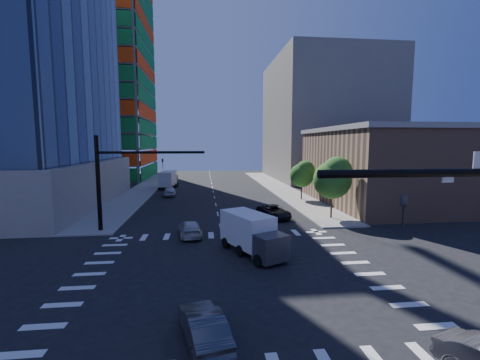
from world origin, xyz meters
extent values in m
plane|color=black|center=(0.00, 0.00, 0.00)|extent=(160.00, 160.00, 0.00)
cube|color=silver|center=(0.00, 0.00, 0.01)|extent=(20.00, 20.00, 0.01)
cube|color=gray|center=(12.50, 40.00, 0.07)|extent=(5.00, 60.00, 0.15)
cube|color=gray|center=(-12.50, 40.00, 0.07)|extent=(5.00, 60.00, 0.15)
cube|color=#178337|center=(-14.90, 62.00, 24.50)|extent=(0.12, 24.00, 49.00)
cube|color=#F0400E|center=(-27.50, 49.40, 24.50)|extent=(24.00, 0.12, 49.00)
cube|color=#906A54|center=(25.00, 22.00, 5.00)|extent=(20.00, 22.00, 10.00)
cube|color=gray|center=(25.00, 22.00, 10.30)|extent=(20.50, 22.50, 0.60)
cube|color=slate|center=(27.00, 55.00, 14.00)|extent=(24.00, 30.00, 28.00)
imported|color=black|center=(4.00, -11.50, 6.45)|extent=(0.16, 0.20, 1.00)
cylinder|color=black|center=(-11.50, 11.50, 4.65)|extent=(0.40, 0.40, 9.00)
cylinder|color=black|center=(-6.50, 11.50, 7.55)|extent=(10.00, 0.24, 0.24)
imported|color=black|center=(-5.50, 11.50, 6.45)|extent=(0.16, 0.20, 1.00)
cylinder|color=#382316|center=(12.50, 14.00, 1.29)|extent=(0.20, 0.20, 2.27)
sphere|color=#16551B|center=(12.50, 14.00, 4.38)|extent=(4.16, 4.16, 4.16)
sphere|color=#437125|center=(12.90, 13.70, 5.35)|extent=(3.25, 3.25, 3.25)
cylinder|color=#382316|center=(12.80, 26.00, 1.11)|extent=(0.20, 0.20, 1.92)
sphere|color=#16551B|center=(12.80, 26.00, 3.72)|extent=(3.52, 3.52, 3.52)
sphere|color=#437125|center=(13.20, 25.70, 4.55)|extent=(2.75, 2.75, 2.75)
imported|color=black|center=(6.24, 15.20, 0.73)|extent=(3.60, 5.65, 1.45)
imported|color=silver|center=(-2.89, 9.06, 0.68)|extent=(2.42, 4.86, 1.36)
imported|color=#B6B9BE|center=(-7.10, 32.35, 0.78)|extent=(2.02, 4.66, 1.56)
imported|color=#424347|center=(-1.67, -6.98, 0.71)|extent=(2.48, 4.56, 1.43)
cube|color=silver|center=(2.11, 3.45, 1.80)|extent=(4.04, 5.25, 2.46)
cube|color=#39383F|center=(2.11, 3.45, 1.18)|extent=(2.69, 2.46, 1.80)
cube|color=silver|center=(-8.22, 41.50, 1.93)|extent=(2.93, 5.29, 2.63)
cube|color=#39383F|center=(-8.22, 41.50, 1.27)|extent=(2.50, 2.05, 1.93)
camera|label=1|loc=(-1.56, -19.80, 8.37)|focal=24.00mm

